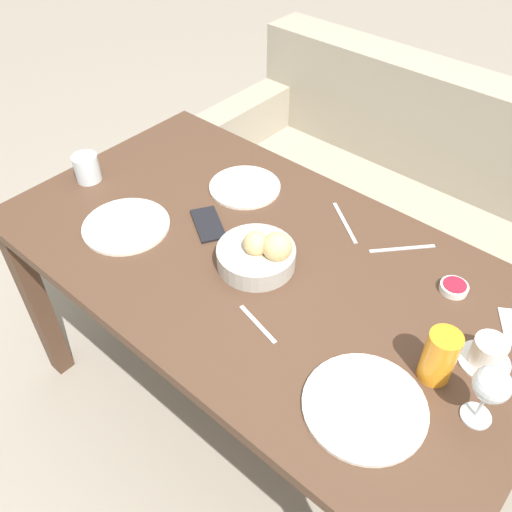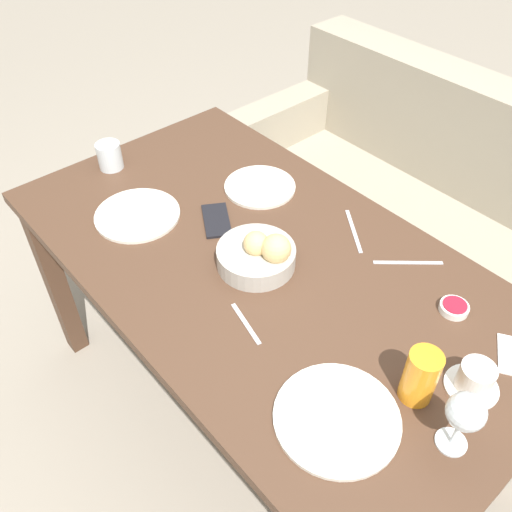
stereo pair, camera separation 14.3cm
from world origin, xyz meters
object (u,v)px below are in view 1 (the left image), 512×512
at_px(plate_near_right, 365,406).
at_px(water_tumbler, 87,168).
at_px(wine_glass, 491,386).
at_px(knife_silver, 345,222).
at_px(plate_near_left, 126,226).
at_px(juice_glass, 439,356).
at_px(spoon_coffee, 258,324).
at_px(fork_silver, 402,249).
at_px(coffee_cup, 488,353).
at_px(plate_far_center, 245,187).
at_px(jam_bowl_berry, 454,287).
at_px(bread_basket, 259,254).
at_px(couch, 420,224).
at_px(cell_phone, 208,224).

bearing_deg(plate_near_right, water_tumbler, 174.00).
relative_size(wine_glass, knife_silver, 0.99).
relative_size(plate_near_left, juice_glass, 1.87).
height_order(knife_silver, spoon_coffee, same).
bearing_deg(fork_silver, spoon_coffee, -105.05).
bearing_deg(coffee_cup, plate_far_center, 171.03).
relative_size(plate_near_left, plate_near_right, 0.95).
height_order(plate_near_right, knife_silver, plate_near_right).
xyz_separation_m(plate_far_center, jam_bowl_berry, (0.70, 0.03, 0.01)).
relative_size(juice_glass, spoon_coffee, 0.97).
bearing_deg(bread_basket, juice_glass, -1.16).
bearing_deg(jam_bowl_berry, bread_basket, -149.51).
bearing_deg(couch, knife_silver, -88.29).
xyz_separation_m(fork_silver, spoon_coffee, (-0.13, -0.47, 0.00)).
relative_size(plate_near_right, spoon_coffee, 1.90).
relative_size(knife_silver, spoon_coffee, 1.13).
distance_m(coffee_cup, fork_silver, 0.39).
xyz_separation_m(plate_far_center, cell_phone, (0.04, -0.20, -0.00)).
distance_m(jam_bowl_berry, fork_silver, 0.19).
relative_size(coffee_cup, cell_phone, 0.70).
relative_size(bread_basket, cell_phone, 1.26).
distance_m(plate_near_right, plate_far_center, 0.82).
xyz_separation_m(jam_bowl_berry, knife_silver, (-0.36, 0.04, -0.01)).
distance_m(bread_basket, fork_silver, 0.40).
bearing_deg(coffee_cup, bread_basket, -170.60).
xyz_separation_m(plate_near_right, jam_bowl_berry, (-0.01, 0.44, 0.01)).
bearing_deg(jam_bowl_berry, coffee_cup, -46.06).
bearing_deg(fork_silver, water_tumbler, -158.17).
xyz_separation_m(water_tumbler, spoon_coffee, (0.80, -0.10, -0.04)).
height_order(knife_silver, cell_phone, cell_phone).
distance_m(juice_glass, wine_glass, 0.13).
height_order(plate_far_center, water_tumbler, water_tumbler).
bearing_deg(jam_bowl_berry, wine_glass, -56.52).
relative_size(plate_near_right, fork_silver, 1.81).
bearing_deg(plate_near_left, plate_near_right, -3.01).
bearing_deg(water_tumbler, plate_near_left, -14.84).
xyz_separation_m(juice_glass, cell_phone, (-0.74, 0.04, -0.06)).
height_order(couch, plate_near_left, couch).
bearing_deg(plate_near_left, juice_glass, 7.79).
bearing_deg(plate_near_right, couch, 109.06).
relative_size(bread_basket, plate_near_left, 0.84).
distance_m(couch, knife_silver, 0.80).
bearing_deg(bread_basket, fork_silver, 50.18).
bearing_deg(knife_silver, cell_phone, -137.31).
xyz_separation_m(plate_near_left, wine_glass, (1.03, 0.09, 0.11)).
xyz_separation_m(plate_near_right, spoon_coffee, (-0.32, 0.02, -0.00)).
height_order(plate_near_right, juice_glass, juice_glass).
bearing_deg(coffee_cup, jam_bowl_berry, 133.94).
bearing_deg(knife_silver, couch, 91.71).
relative_size(plate_near_right, plate_far_center, 1.18).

